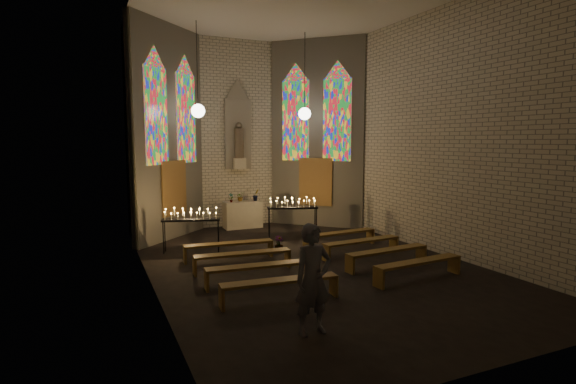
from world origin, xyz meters
The scene contains 18 objects.
floor centered at (0.00, 0.00, 0.00)m, with size 12.00×12.00×0.00m, color black.
room centered at (0.00, 3.37, 3.72)m, with size 8.22×12.43×7.00m.
altar centered at (0.00, 5.45, 0.50)m, with size 1.40×0.60×1.00m, color beige.
flower_vase_left centered at (-0.47, 5.35, 1.17)m, with size 0.18×0.12×0.34m, color #4C723F.
flower_vase_center centered at (-0.05, 5.54, 1.17)m, with size 0.30×0.26×0.34m, color #4C723F.
flower_vase_right centered at (0.51, 5.40, 1.22)m, with size 0.24×0.19×0.44m, color #4C723F.
aisle_flower_pot centered at (-0.17, 1.56, 0.23)m, with size 0.26×0.26×0.46m, color #4C723F.
votive_stand_left centered at (-2.53, 2.57, 1.05)m, with size 1.71×0.87×1.22m.
votive_stand_right centered at (1.09, 3.36, 1.08)m, with size 1.75×0.91×1.26m.
pew_left_0 centered at (-1.76, 1.32, 0.38)m, with size 2.47×0.54×0.47m.
pew_right_0 centered at (1.76, 1.32, 0.38)m, with size 2.47×0.54×0.47m.
pew_left_1 centered at (-1.76, 0.12, 0.38)m, with size 2.47×0.54×0.47m.
pew_right_1 centered at (1.76, 0.12, 0.38)m, with size 2.47×0.54×0.47m.
pew_left_2 centered at (-1.76, -1.08, 0.38)m, with size 2.47×0.54×0.47m.
pew_right_2 centered at (1.76, -1.08, 0.38)m, with size 2.47×0.54×0.47m.
pew_left_3 centered at (-1.76, -2.28, 0.38)m, with size 2.47×0.54×0.47m.
pew_right_3 centered at (1.76, -2.28, 0.38)m, with size 2.47×0.54×0.47m.
visitor centered at (-1.83, -3.87, 0.94)m, with size 0.69×0.45×1.89m, color #4B4A54.
Camera 1 is at (-5.19, -10.38, 3.26)m, focal length 28.00 mm.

